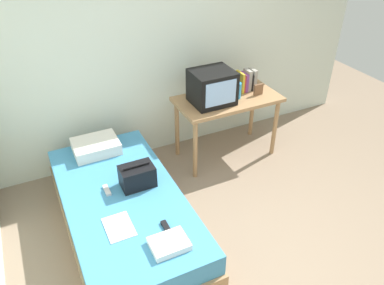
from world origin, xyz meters
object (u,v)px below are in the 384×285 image
object	(u,v)px
book_row	(246,81)
folded_towel	(169,244)
handbag	(137,176)
water_bottle	(238,91)
magazine	(119,227)
remote_dark	(167,228)
bed	(125,215)
tv	(212,87)
picture_frame	(258,90)
remote_silver	(107,190)
desk	(227,105)
pillow	(96,146)

from	to	relation	value
book_row	folded_towel	world-z (taller)	book_row
handbag	water_bottle	bearing A→B (deg)	23.44
magazine	remote_dark	distance (m)	0.38
bed	water_bottle	size ratio (longest dim) A/B	11.03
tv	handbag	xyz separation A→B (m)	(-1.08, -0.64, -0.37)
water_bottle	picture_frame	distance (m)	0.26
remote_dark	remote_silver	distance (m)	0.71
magazine	remote_dark	world-z (taller)	remote_dark
book_row	folded_towel	xyz separation A→B (m)	(-1.61, -1.51, -0.38)
book_row	picture_frame	bearing A→B (deg)	-71.89
magazine	water_bottle	bearing A→B (deg)	31.24
tv	picture_frame	bearing A→B (deg)	-6.76
desk	pillow	distance (m)	1.51
folded_towel	remote_dark	bearing A→B (deg)	73.95
remote_dark	folded_towel	xyz separation A→B (m)	(-0.05, -0.17, 0.02)
desk	water_bottle	world-z (taller)	water_bottle
folded_towel	book_row	bearing A→B (deg)	43.24
book_row	handbag	xyz separation A→B (m)	(-1.59, -0.74, -0.30)
magazine	folded_towel	world-z (taller)	folded_towel
book_row	pillow	size ratio (longest dim) A/B	0.54
remote_silver	folded_towel	bearing A→B (deg)	-72.85
bed	magazine	distance (m)	0.45
desk	remote_dark	bearing A→B (deg)	-135.35
remote_silver	folded_towel	world-z (taller)	folded_towel
bed	folded_towel	xyz separation A→B (m)	(0.15, -0.70, 0.26)
pillow	folded_towel	size ratio (longest dim) A/B	1.60
water_bottle	book_row	xyz separation A→B (m)	(0.20, 0.14, 0.02)
magazine	tv	bearing A→B (deg)	37.37
picture_frame	magazine	distance (m)	2.22
remote_dark	folded_towel	bearing A→B (deg)	-106.05
remote_dark	folded_towel	distance (m)	0.18
magazine	bed	bearing A→B (deg)	69.15
bed	picture_frame	world-z (taller)	picture_frame
magazine	folded_towel	size ratio (longest dim) A/B	1.04
bed	book_row	world-z (taller)	book_row
bed	desk	distance (m)	1.69
picture_frame	magazine	size ratio (longest dim) A/B	0.43
folded_towel	pillow	bearing A→B (deg)	96.98
handbag	folded_towel	bearing A→B (deg)	-91.82
picture_frame	pillow	size ratio (longest dim) A/B	0.28
water_bottle	folded_towel	xyz separation A→B (m)	(-1.41, -1.38, -0.35)
picture_frame	handbag	world-z (taller)	picture_frame
desk	picture_frame	bearing A→B (deg)	-13.29
bed	remote_silver	xyz separation A→B (m)	(-0.10, 0.11, 0.25)
bed	remote_dark	world-z (taller)	remote_dark
bed	folded_towel	size ratio (longest dim) A/B	7.14
tv	pillow	distance (m)	1.35
bed	pillow	bearing A→B (deg)	92.31
bed	tv	xyz separation A→B (m)	(1.26, 0.71, 0.71)
desk	picture_frame	distance (m)	0.39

